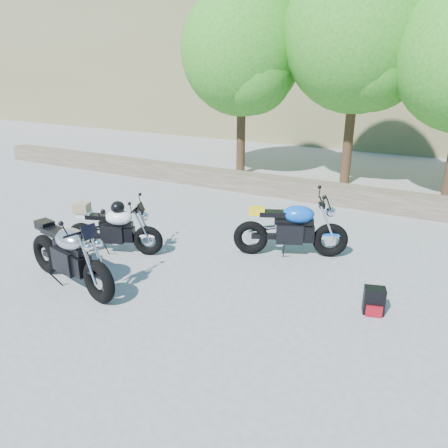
{
  "coord_description": "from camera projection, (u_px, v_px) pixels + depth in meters",
  "views": [
    {
      "loc": [
        3.63,
        -5.42,
        3.45
      ],
      "look_at": [
        0.2,
        1.0,
        0.75
      ],
      "focal_mm": 35.0,
      "sensor_mm": 36.0,
      "label": 1
    }
  ],
  "objects": [
    {
      "name": "ground",
      "position": [
        185.0,
        282.0,
        7.28
      ],
      "size": [
        90.0,
        90.0,
        0.0
      ],
      "primitive_type": "plane",
      "color": "gray",
      "rests_on": "ground"
    },
    {
      "name": "tree_decid_mid",
      "position": [
        362.0,
        39.0,
        11.71
      ],
      "size": [
        4.08,
        4.08,
        6.24
      ],
      "color": "#382314",
      "rests_on": "ground"
    },
    {
      "name": "backpack",
      "position": [
        374.0,
        301.0,
        6.34
      ],
      "size": [
        0.34,
        0.32,
        0.4
      ],
      "rotation": [
        0.0,
        0.0,
        0.28
      ],
      "color": "black",
      "rests_on": "ground"
    },
    {
      "name": "blue_bike",
      "position": [
        292.0,
        229.0,
        8.15
      ],
      "size": [
        2.04,
        1.03,
        1.08
      ],
      "rotation": [
        0.0,
        0.0,
        0.41
      ],
      "color": "black",
      "rests_on": "ground"
    },
    {
      "name": "white_bike",
      "position": [
        114.0,
        228.0,
        8.25
      ],
      "size": [
        1.82,
        0.84,
        1.05
      ],
      "rotation": [
        0.0,
        0.0,
        0.35
      ],
      "color": "black",
      "rests_on": "ground"
    },
    {
      "name": "silver_bike",
      "position": [
        70.0,
        256.0,
        6.97
      ],
      "size": [
        2.24,
        0.8,
        1.13
      ],
      "rotation": [
        0.0,
        0.0,
        -0.22
      ],
      "color": "black",
      "rests_on": "ground"
    },
    {
      "name": "stone_wall",
      "position": [
        296.0,
        189.0,
        11.74
      ],
      "size": [
        22.0,
        0.55,
        0.5
      ],
      "primitive_type": "cube",
      "color": "brown",
      "rests_on": "ground"
    },
    {
      "name": "tree_decid_left",
      "position": [
        244.0,
        56.0,
        12.98
      ],
      "size": [
        3.67,
        3.67,
        5.62
      ],
      "color": "#382314",
      "rests_on": "ground"
    }
  ]
}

